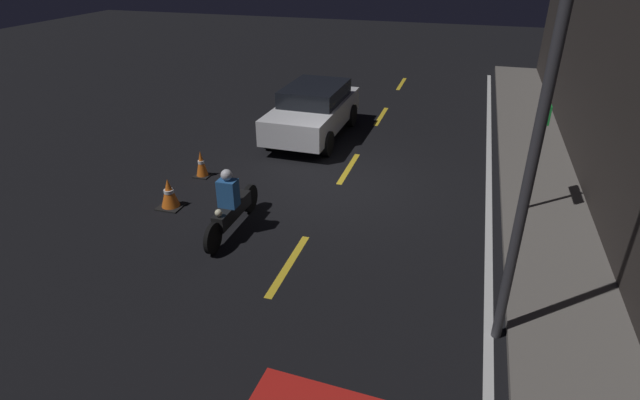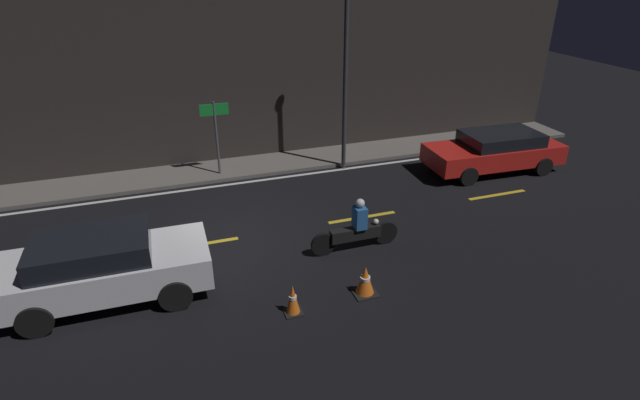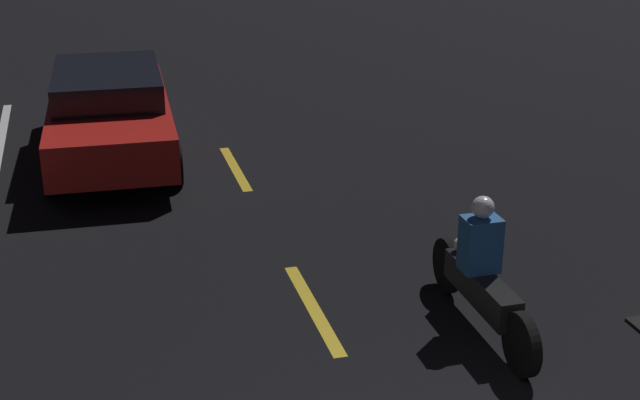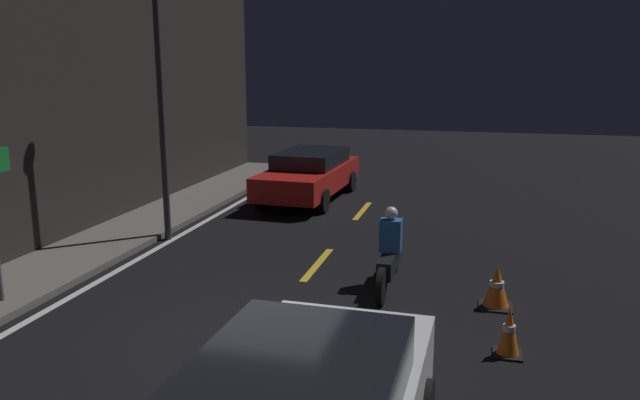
{
  "view_description": "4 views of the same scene",
  "coord_description": "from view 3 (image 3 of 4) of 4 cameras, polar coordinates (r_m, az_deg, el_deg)",
  "views": [
    {
      "loc": [
        10.44,
        2.69,
        5.15
      ],
      "look_at": [
        2.23,
        0.21,
        0.72
      ],
      "focal_mm": 28.0,
      "sensor_mm": 36.0,
      "label": 1
    },
    {
      "loc": [
        -1.63,
        -11.25,
        6.57
      ],
      "look_at": [
        2.15,
        -0.29,
        0.89
      ],
      "focal_mm": 28.0,
      "sensor_mm": 36.0,
      "label": 2
    },
    {
      "loc": [
        -4.39,
        2.1,
        4.43
      ],
      "look_at": [
        3.84,
        -0.16,
        1.06
      ],
      "focal_mm": 50.0,
      "sensor_mm": 36.0,
      "label": 3
    },
    {
      "loc": [
        -7.35,
        -2.89,
        3.71
      ],
      "look_at": [
        3.89,
        0.05,
        1.16
      ],
      "focal_mm": 35.0,
      "sensor_mm": 36.0,
      "label": 4
    }
  ],
  "objects": [
    {
      "name": "taxi_red",
      "position": [
        13.95,
        -13.32,
        5.55
      ],
      "size": [
        4.61,
        2.03,
        1.33
      ],
      "rotation": [
        0.0,
        0.0,
        3.1
      ],
      "color": "red",
      "rests_on": "ground"
    },
    {
      "name": "lane_dash_e",
      "position": [
        13.32,
        -5.45,
        2.04
      ],
      "size": [
        2.0,
        0.14,
        0.01
      ],
      "color": "gold",
      "rests_on": "ground"
    },
    {
      "name": "lane_dash_d",
      "position": [
        9.29,
        -0.43,
        -6.92
      ],
      "size": [
        2.0,
        0.14,
        0.01
      ],
      "color": "gold",
      "rests_on": "ground"
    },
    {
      "name": "motorcycle",
      "position": [
        8.81,
        10.34,
        -4.94
      ],
      "size": [
        2.28,
        0.36,
        1.37
      ],
      "rotation": [
        0.0,
        0.0,
        0.0
      ],
      "color": "black",
      "rests_on": "ground"
    }
  ]
}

